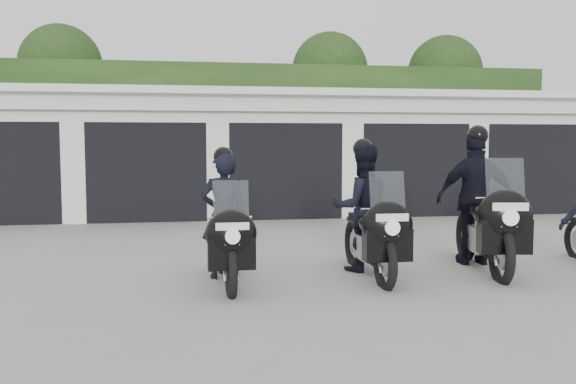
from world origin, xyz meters
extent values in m
plane|color=gray|center=(0.00, 0.00, 0.00)|extent=(80.00, 80.00, 0.00)
cube|color=silver|center=(0.00, 8.50, 1.40)|extent=(16.00, 6.00, 2.80)
cube|color=silver|center=(0.00, 8.30, 2.88)|extent=(16.40, 6.80, 0.16)
cube|color=silver|center=(0.00, 5.25, 2.65)|extent=(16.40, 0.12, 0.40)
cube|color=black|center=(0.00, 5.48, 0.12)|extent=(16.00, 0.06, 0.24)
cube|color=black|center=(-6.20, 6.70, 1.10)|extent=(2.60, 2.60, 2.20)
cube|color=silver|center=(-4.65, 5.65, 1.40)|extent=(0.50, 0.50, 2.80)
cube|color=black|center=(-3.10, 6.70, 1.10)|extent=(2.60, 2.60, 2.20)
cube|color=silver|center=(-3.10, 5.65, 2.50)|extent=(2.60, 0.50, 0.60)
cube|color=silver|center=(-1.55, 5.65, 1.40)|extent=(0.50, 0.50, 2.80)
cube|color=black|center=(0.00, 6.70, 1.10)|extent=(2.60, 2.60, 2.20)
cube|color=silver|center=(0.00, 5.65, 2.50)|extent=(2.60, 0.50, 0.60)
cube|color=silver|center=(1.55, 5.65, 1.40)|extent=(0.50, 0.50, 2.80)
cube|color=black|center=(3.10, 6.70, 1.10)|extent=(2.60, 2.60, 2.20)
cube|color=silver|center=(3.10, 5.65, 2.50)|extent=(2.60, 0.50, 0.60)
cube|color=silver|center=(4.65, 5.65, 1.40)|extent=(0.50, 0.50, 2.80)
cube|color=black|center=(6.20, 6.70, 1.10)|extent=(2.60, 2.60, 2.20)
cube|color=silver|center=(6.20, 5.65, 2.50)|extent=(2.60, 0.50, 0.60)
cube|color=#183312|center=(0.00, 12.50, 2.15)|extent=(20.00, 2.00, 4.30)
sphere|color=#183312|center=(-6.50, 14.00, 4.40)|extent=(2.80, 2.80, 2.80)
cylinder|color=black|center=(-6.50, 14.00, 1.65)|extent=(0.24, 0.24, 3.30)
sphere|color=#183312|center=(3.00, 14.00, 4.40)|extent=(2.80, 2.80, 2.80)
cylinder|color=black|center=(3.00, 14.00, 1.65)|extent=(0.24, 0.24, 3.30)
sphere|color=#183312|center=(7.50, 14.00, 4.40)|extent=(2.80, 2.80, 2.80)
cylinder|color=black|center=(7.50, 14.00, 1.65)|extent=(0.24, 0.24, 3.30)
torus|color=black|center=(-1.73, -1.28, 0.29)|extent=(0.12, 0.69, 0.68)
torus|color=black|center=(-1.76, 0.07, 0.29)|extent=(0.12, 0.69, 0.68)
cube|color=#9B9BA0|center=(-1.74, -0.59, 0.36)|extent=(0.26, 0.52, 0.30)
cube|color=black|center=(-1.74, -0.60, 0.21)|extent=(0.11, 1.22, 0.06)
ellipsoid|color=black|center=(-1.74, -0.74, 0.67)|extent=(0.32, 0.55, 0.27)
cube|color=black|center=(-1.75, -0.34, 0.69)|extent=(0.26, 0.52, 0.09)
ellipsoid|color=black|center=(-1.73, -1.35, 0.73)|extent=(0.60, 0.32, 0.56)
cube|color=black|center=(-1.73, -1.35, 0.52)|extent=(0.55, 0.22, 0.37)
cube|color=#B2BFC6|center=(-1.73, -1.32, 1.11)|extent=(0.41, 0.12, 0.48)
cylinder|color=silver|center=(-1.73, -1.17, 0.90)|extent=(0.52, 0.04, 0.03)
cube|color=silver|center=(-1.72, -1.51, 0.84)|extent=(0.37, 0.02, 0.08)
cube|color=silver|center=(-1.72, -1.48, 0.67)|extent=(0.17, 0.02, 0.09)
imported|color=black|center=(-1.75, -0.32, 0.82)|extent=(0.61, 0.41, 1.64)
sphere|color=black|center=(-1.75, -0.32, 1.59)|extent=(0.25, 0.25, 0.25)
torus|color=black|center=(0.16, -1.20, 0.31)|extent=(0.11, 0.73, 0.73)
torus|color=black|center=(0.16, 0.24, 0.31)|extent=(0.11, 0.73, 0.73)
cube|color=#9B9BA0|center=(0.16, -0.46, 0.38)|extent=(0.26, 0.55, 0.32)
cube|color=black|center=(0.16, -0.48, 0.22)|extent=(0.08, 1.29, 0.06)
ellipsoid|color=black|center=(0.16, -0.63, 0.72)|extent=(0.32, 0.57, 0.29)
cube|color=black|center=(0.16, -0.20, 0.74)|extent=(0.26, 0.55, 0.10)
ellipsoid|color=black|center=(0.16, -1.27, 0.78)|extent=(0.63, 0.33, 0.60)
cube|color=black|center=(0.16, -1.27, 0.55)|extent=(0.58, 0.22, 0.40)
cube|color=#B2BFC6|center=(0.16, -1.24, 1.17)|extent=(0.44, 0.12, 0.51)
cylinder|color=silver|center=(0.16, -1.08, 0.96)|extent=(0.56, 0.03, 0.03)
cube|color=silver|center=(0.16, -1.44, 0.90)|extent=(0.40, 0.02, 0.09)
cube|color=silver|center=(0.16, -1.41, 0.72)|extent=(0.18, 0.02, 0.10)
imported|color=black|center=(0.16, -0.18, 0.87)|extent=(0.85, 0.66, 1.75)
sphere|color=black|center=(0.16, -0.18, 1.69)|extent=(0.27, 0.27, 0.27)
torus|color=black|center=(1.72, -1.13, 0.34)|extent=(0.25, 0.81, 0.80)
torus|color=black|center=(1.99, 0.44, 0.34)|extent=(0.25, 0.81, 0.80)
cube|color=#9B9BA0|center=(1.86, -0.32, 0.42)|extent=(0.38, 0.64, 0.35)
cube|color=black|center=(1.85, -0.34, 0.24)|extent=(0.33, 1.42, 0.07)
ellipsoid|color=black|center=(1.83, -0.51, 0.79)|extent=(0.46, 0.68, 0.32)
cube|color=black|center=(1.91, -0.04, 0.81)|extent=(0.38, 0.64, 0.11)
ellipsoid|color=black|center=(1.71, -1.21, 0.86)|extent=(0.74, 0.47, 0.66)
cube|color=black|center=(1.71, -1.21, 0.61)|extent=(0.67, 0.35, 0.44)
cube|color=#B2BFC6|center=(1.71, -1.18, 1.30)|extent=(0.50, 0.21, 0.56)
cylinder|color=silver|center=(1.74, -1.00, 1.06)|extent=(0.61, 0.13, 0.03)
cube|color=silver|center=(1.67, -1.40, 0.99)|extent=(0.44, 0.09, 0.10)
cube|color=silver|center=(1.68, -1.36, 0.79)|extent=(0.20, 0.05, 0.11)
imported|color=black|center=(1.91, -0.02, 0.97)|extent=(1.22, 0.82, 1.93)
sphere|color=black|center=(1.91, -0.02, 1.87)|extent=(0.30, 0.30, 0.30)
camera|label=1|loc=(-2.19, -8.24, 1.79)|focal=38.00mm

